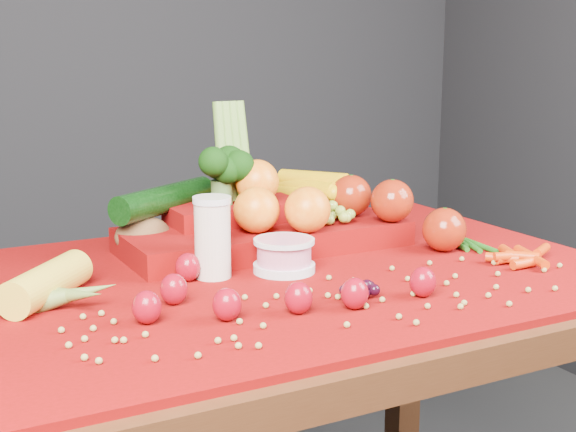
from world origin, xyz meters
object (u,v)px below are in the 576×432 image
table (293,330)px  milk_glass (212,234)px  yogurt_bowl (284,254)px  produce_mound (275,214)px

table → milk_glass: milk_glass is taller
yogurt_bowl → produce_mound: size_ratio=0.17×
yogurt_bowl → produce_mound: bearing=67.8°
milk_glass → yogurt_bowl: milk_glass is taller
milk_glass → produce_mound: produce_mound is taller
table → milk_glass: 0.23m
table → yogurt_bowl: (-0.02, -0.00, 0.14)m
yogurt_bowl → produce_mound: (0.06, 0.16, 0.03)m
table → yogurt_bowl: 0.14m
produce_mound → yogurt_bowl: bearing=-112.2°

